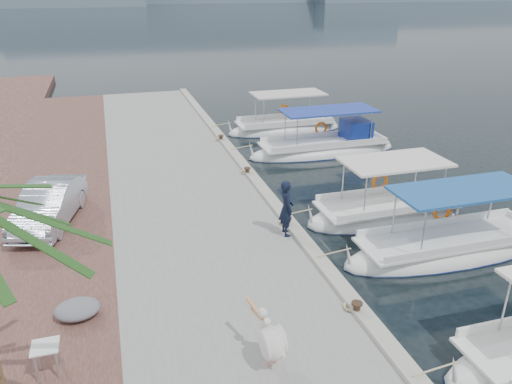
{
  "coord_description": "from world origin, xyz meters",
  "views": [
    {
      "loc": [
        -5.63,
        -12.55,
        8.1
      ],
      "look_at": [
        -1.0,
        3.02,
        1.2
      ],
      "focal_mm": 35.0,
      "sensor_mm": 36.0,
      "label": 1
    }
  ],
  "objects_px": {
    "fishing_caique_e": "(285,129)",
    "parked_car": "(49,204)",
    "fishing_caique_c": "(385,215)",
    "fisherman": "(286,208)",
    "pelican": "(272,340)",
    "fishing_caique_d": "(325,149)",
    "fishing_caique_b": "(449,250)"
  },
  "relations": [
    {
      "from": "fishing_caique_b",
      "to": "parked_car",
      "type": "xyz_separation_m",
      "value": [
        -12.28,
        4.91,
        1.06
      ]
    },
    {
      "from": "fishing_caique_b",
      "to": "fishing_caique_e",
      "type": "height_order",
      "value": "same"
    },
    {
      "from": "fishing_caique_c",
      "to": "fisherman",
      "type": "distance_m",
      "value": 4.6
    },
    {
      "from": "fishing_caique_d",
      "to": "fisherman",
      "type": "relative_size",
      "value": 4.28
    },
    {
      "from": "fishing_caique_b",
      "to": "pelican",
      "type": "relative_size",
      "value": 4.89
    },
    {
      "from": "parked_car",
      "to": "fishing_caique_d",
      "type": "bearing_deg",
      "value": 38.41
    },
    {
      "from": "pelican",
      "to": "parked_car",
      "type": "relative_size",
      "value": 0.37
    },
    {
      "from": "fishing_caique_d",
      "to": "fisherman",
      "type": "bearing_deg",
      "value": -121.17
    },
    {
      "from": "fishing_caique_c",
      "to": "pelican",
      "type": "relative_size",
      "value": 4.06
    },
    {
      "from": "fishing_caique_e",
      "to": "parked_car",
      "type": "distance_m",
      "value": 15.61
    },
    {
      "from": "fishing_caique_d",
      "to": "fisherman",
      "type": "xyz_separation_m",
      "value": [
        -5.25,
        -8.67,
        1.24
      ]
    },
    {
      "from": "fishing_caique_b",
      "to": "fishing_caique_e",
      "type": "bearing_deg",
      "value": 91.24
    },
    {
      "from": "fishing_caique_d",
      "to": "parked_car",
      "type": "distance_m",
      "value": 13.85
    },
    {
      "from": "pelican",
      "to": "parked_car",
      "type": "distance_m",
      "value": 9.94
    },
    {
      "from": "fishing_caique_e",
      "to": "fishing_caique_c",
      "type": "bearing_deg",
      "value": -91.5
    },
    {
      "from": "fishing_caique_b",
      "to": "fishing_caique_e",
      "type": "distance_m",
      "value": 14.88
    },
    {
      "from": "fishing_caique_e",
      "to": "pelican",
      "type": "xyz_separation_m",
      "value": [
        -6.91,
        -18.53,
        0.98
      ]
    },
    {
      "from": "fishing_caique_c",
      "to": "fishing_caique_b",
      "type": "bearing_deg",
      "value": -77.74
    },
    {
      "from": "fishing_caique_b",
      "to": "fishing_caique_c",
      "type": "distance_m",
      "value": 2.98
    },
    {
      "from": "parked_car",
      "to": "fishing_caique_c",
      "type": "bearing_deg",
      "value": 4.62
    },
    {
      "from": "fishing_caique_b",
      "to": "fishing_caique_c",
      "type": "xyz_separation_m",
      "value": [
        -0.63,
        2.92,
        0.0
      ]
    },
    {
      "from": "fishing_caique_c",
      "to": "parked_car",
      "type": "relative_size",
      "value": 1.49
    },
    {
      "from": "pelican",
      "to": "fisherman",
      "type": "bearing_deg",
      "value": 67.33
    },
    {
      "from": "fishing_caique_d",
      "to": "fishing_caique_b",
      "type": "bearing_deg",
      "value": -91.75
    },
    {
      "from": "fisherman",
      "to": "pelican",
      "type": "bearing_deg",
      "value": 159.77
    },
    {
      "from": "fishing_caique_e",
      "to": "parked_car",
      "type": "xyz_separation_m",
      "value": [
        -11.96,
        -9.97,
        1.06
      ]
    },
    {
      "from": "fishing_caique_c",
      "to": "fishing_caique_d",
      "type": "relative_size",
      "value": 0.78
    },
    {
      "from": "fishing_caique_e",
      "to": "fisherman",
      "type": "relative_size",
      "value": 3.7
    },
    {
      "from": "fishing_caique_b",
      "to": "fisherman",
      "type": "height_order",
      "value": "fisherman"
    },
    {
      "from": "fishing_caique_e",
      "to": "pelican",
      "type": "bearing_deg",
      "value": -110.45
    },
    {
      "from": "fishing_caique_b",
      "to": "fisherman",
      "type": "distance_m",
      "value": 5.43
    },
    {
      "from": "pelican",
      "to": "fishing_caique_b",
      "type": "bearing_deg",
      "value": 26.81
    }
  ]
}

